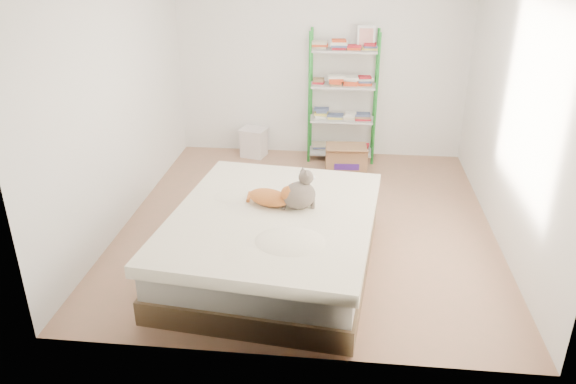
# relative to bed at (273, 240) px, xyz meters

# --- Properties ---
(room) EXTENTS (3.81, 4.21, 2.61)m
(room) POSITION_rel_bed_xyz_m (0.24, 0.92, 1.02)
(room) COLOR tan
(room) RESTS_ON ground
(bed) EXTENTS (1.95, 2.33, 0.55)m
(bed) POSITION_rel_bed_xyz_m (0.00, 0.00, 0.00)
(bed) COLOR brown
(bed) RESTS_ON ground
(orange_cat) EXTENTS (0.52, 0.40, 0.19)m
(orange_cat) POSITION_rel_bed_xyz_m (-0.06, 0.16, 0.37)
(orange_cat) COLOR orange
(orange_cat) RESTS_ON bed
(grey_cat) EXTENTS (0.40, 0.37, 0.36)m
(grey_cat) POSITION_rel_bed_xyz_m (0.22, 0.12, 0.46)
(grey_cat) COLOR gray
(grey_cat) RESTS_ON bed
(shelf_unit) EXTENTS (0.88, 0.36, 1.74)m
(shelf_unit) POSITION_rel_bed_xyz_m (0.55, 2.80, 0.58)
(shelf_unit) COLOR green
(shelf_unit) RESTS_ON ground
(cardboard_box) EXTENTS (0.53, 0.51, 0.41)m
(cardboard_box) POSITION_rel_bed_xyz_m (0.62, 2.28, -0.10)
(cardboard_box) COLOR #A07B50
(cardboard_box) RESTS_ON ground
(white_bin) EXTENTS (0.40, 0.37, 0.39)m
(white_bin) POSITION_rel_bed_xyz_m (-0.63, 2.77, -0.08)
(white_bin) COLOR silver
(white_bin) RESTS_ON ground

